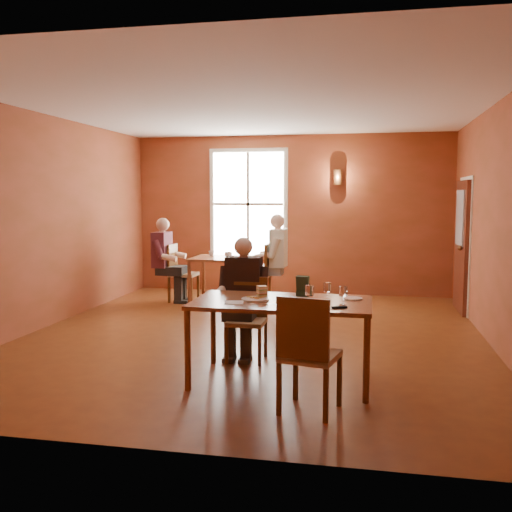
% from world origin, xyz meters
% --- Properties ---
extents(ground, '(6.00, 7.00, 0.01)m').
position_xyz_m(ground, '(0.00, 0.00, 0.00)').
color(ground, brown).
rests_on(ground, ground).
extents(wall_back, '(6.00, 0.04, 3.00)m').
position_xyz_m(wall_back, '(0.00, 3.50, 1.50)').
color(wall_back, brown).
rests_on(wall_back, ground).
extents(wall_front, '(6.00, 0.04, 3.00)m').
position_xyz_m(wall_front, '(0.00, -3.50, 1.50)').
color(wall_front, brown).
rests_on(wall_front, ground).
extents(wall_left, '(0.04, 7.00, 3.00)m').
position_xyz_m(wall_left, '(-3.00, 0.00, 1.50)').
color(wall_left, brown).
rests_on(wall_left, ground).
extents(wall_right, '(0.04, 7.00, 3.00)m').
position_xyz_m(wall_right, '(3.00, 0.00, 1.50)').
color(wall_right, brown).
rests_on(wall_right, ground).
extents(ceiling, '(6.00, 7.00, 0.04)m').
position_xyz_m(ceiling, '(0.00, 0.00, 3.00)').
color(ceiling, white).
rests_on(ceiling, wall_back).
extents(window, '(1.36, 0.10, 1.96)m').
position_xyz_m(window, '(-0.80, 3.45, 1.70)').
color(window, white).
rests_on(window, wall_back).
extents(door, '(0.12, 1.04, 2.10)m').
position_xyz_m(door, '(2.94, 2.30, 1.05)').
color(door, maroon).
rests_on(door, ground).
extents(wall_sconce, '(0.16, 0.16, 0.28)m').
position_xyz_m(wall_sconce, '(0.90, 3.40, 2.20)').
color(wall_sconce, brown).
rests_on(wall_sconce, wall_back).
extents(main_table, '(1.75, 0.99, 0.82)m').
position_xyz_m(main_table, '(0.65, -1.77, 0.41)').
color(main_table, brown).
rests_on(main_table, ground).
extents(chair_diner_main, '(0.41, 0.41, 0.93)m').
position_xyz_m(chair_diner_main, '(0.15, -1.12, 0.47)').
color(chair_diner_main, brown).
rests_on(chair_diner_main, ground).
extents(diner_main, '(0.53, 0.53, 1.33)m').
position_xyz_m(diner_main, '(0.15, -1.15, 0.67)').
color(diner_main, black).
rests_on(diner_main, ground).
extents(chair_empty, '(0.54, 0.54, 1.03)m').
position_xyz_m(chair_empty, '(1.01, -2.51, 0.51)').
color(chair_empty, '#411E11').
rests_on(chair_empty, ground).
extents(plate_food, '(0.34, 0.34, 0.04)m').
position_xyz_m(plate_food, '(0.39, -1.79, 0.84)').
color(plate_food, silver).
rests_on(plate_food, main_table).
extents(sandwich, '(0.12, 0.12, 0.11)m').
position_xyz_m(sandwich, '(0.44, -1.68, 0.88)').
color(sandwich, tan).
rests_on(sandwich, main_table).
extents(goblet_a, '(0.08, 0.08, 0.19)m').
position_xyz_m(goblet_a, '(1.09, -1.66, 0.92)').
color(goblet_a, white).
rests_on(goblet_a, main_table).
extents(goblet_b, '(0.09, 0.09, 0.20)m').
position_xyz_m(goblet_b, '(1.26, -1.89, 0.92)').
color(goblet_b, white).
rests_on(goblet_b, main_table).
extents(goblet_c, '(0.11, 0.11, 0.21)m').
position_xyz_m(goblet_c, '(0.95, -1.96, 0.92)').
color(goblet_c, white).
rests_on(goblet_c, main_table).
extents(menu_stand, '(0.14, 0.09, 0.22)m').
position_xyz_m(menu_stand, '(0.83, -1.51, 0.93)').
color(menu_stand, '#263E2A').
rests_on(menu_stand, main_table).
extents(knife, '(0.22, 0.08, 0.00)m').
position_xyz_m(knife, '(0.60, -1.99, 0.82)').
color(knife, silver).
rests_on(knife, main_table).
extents(napkin, '(0.21, 0.21, 0.01)m').
position_xyz_m(napkin, '(0.22, -1.97, 0.82)').
color(napkin, white).
rests_on(napkin, main_table).
extents(side_plate, '(0.23, 0.23, 0.01)m').
position_xyz_m(side_plate, '(1.34, -1.55, 0.83)').
color(side_plate, white).
rests_on(side_plate, main_table).
extents(sunglasses, '(0.14, 0.10, 0.02)m').
position_xyz_m(sunglasses, '(1.23, -2.04, 0.83)').
color(sunglasses, black).
rests_on(sunglasses, main_table).
extents(second_table, '(0.91, 0.91, 0.80)m').
position_xyz_m(second_table, '(-1.06, 2.23, 0.40)').
color(second_table, brown).
rests_on(second_table, ground).
extents(chair_diner_white, '(0.46, 0.46, 1.05)m').
position_xyz_m(chair_diner_white, '(-0.41, 2.23, 0.52)').
color(chair_diner_white, brown).
rests_on(chair_diner_white, ground).
extents(diner_white, '(0.60, 0.60, 1.50)m').
position_xyz_m(diner_white, '(-0.38, 2.23, 0.75)').
color(diner_white, silver).
rests_on(diner_white, ground).
extents(chair_diner_maroon, '(0.45, 0.45, 1.01)m').
position_xyz_m(chair_diner_maroon, '(-1.71, 2.23, 0.50)').
color(chair_diner_maroon, '#563519').
rests_on(chair_diner_maroon, ground).
extents(diner_maroon, '(0.57, 0.57, 1.43)m').
position_xyz_m(diner_maroon, '(-1.74, 2.23, 0.71)').
color(diner_maroon, maroon).
rests_on(diner_maroon, ground).
extents(cup_a, '(0.16, 0.16, 0.10)m').
position_xyz_m(cup_a, '(-0.88, 2.17, 0.85)').
color(cup_a, white).
rests_on(cup_a, second_table).
extents(cup_b, '(0.13, 0.13, 0.10)m').
position_xyz_m(cup_b, '(-1.23, 2.37, 0.85)').
color(cup_b, white).
rests_on(cup_b, second_table).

